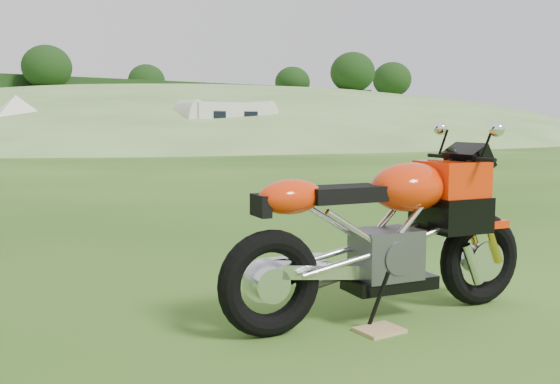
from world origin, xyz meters
TOP-DOWN VIEW (x-y plane):
  - ground at (0.00, 0.00)m, footprint 120.00×120.00m
  - hillside at (24.00, 40.00)m, footprint 80.00×64.00m
  - hedgerow at (24.00, 40.00)m, footprint 36.00×1.20m
  - sport_motorcycle at (-0.81, -1.38)m, footprint 2.04×0.95m
  - plywood_board at (-1.01, -1.54)m, footprint 0.27×0.22m
  - tent_mid at (3.78, 22.81)m, footprint 2.90×2.90m
  - caravan at (11.23, 18.61)m, footprint 4.49×2.31m

SIDE VIEW (x-z plane):
  - ground at x=0.00m, z-range 0.00..0.00m
  - hillside at x=24.00m, z-range -4.00..4.00m
  - hedgerow at x=24.00m, z-range -4.30..4.30m
  - plywood_board at x=-1.01m, z-range 0.00..0.02m
  - sport_motorcycle at x=-0.81m, z-range 0.00..1.19m
  - caravan at x=11.23m, z-range 0.00..2.03m
  - tent_mid at x=3.78m, z-range 0.00..2.40m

